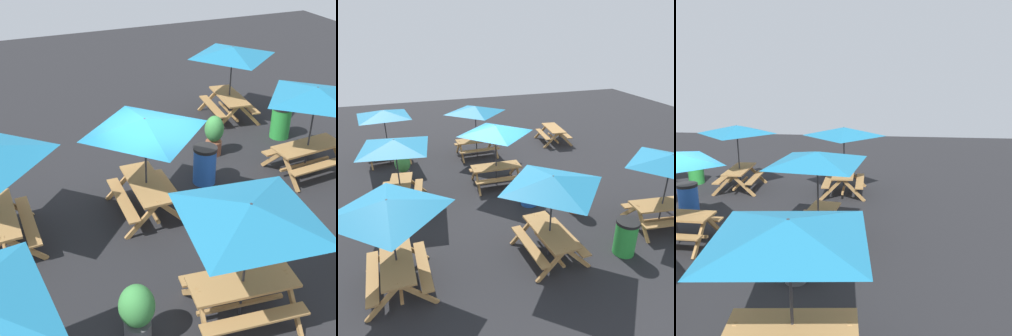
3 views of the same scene
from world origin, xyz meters
The scene contains 8 objects.
ground_plane centered at (0.00, 0.00, 0.00)m, with size 31.69×31.69×0.00m, color #232326.
picnic_table_0 centered at (-4.00, 3.79, 1.99)m, with size 2.07×2.07×2.34m.
picnic_table_1 centered at (-4.05, 0.07, 1.99)m, with size 2.12×2.12×2.34m.
picnic_table_2 centered at (-0.11, 3.59, 1.99)m, with size 2.81×2.81×2.34m.
picnic_table_4 centered at (3.95, 3.96, 1.99)m, with size 2.81×2.81×2.34m.
trash_bin_blue centered at (-1.43, -0.45, 0.49)m, with size 0.59×0.59×0.98m.
trash_bin_green centered at (-4.59, -1.86, 0.49)m, with size 0.59×0.59×0.98m.
potted_plant_0 centered at (1.68, 3.44, 0.63)m, with size 0.58×0.58×1.13m.
Camera 3 is at (8.25, 5.14, 4.11)m, focal length 40.00 mm.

